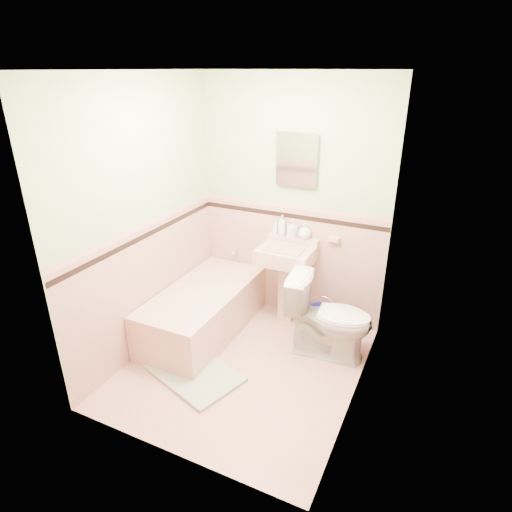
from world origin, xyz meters
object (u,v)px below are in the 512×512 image
at_px(bucket, 321,321).
at_px(soap_bottle_right, 305,231).
at_px(medicine_cabinet, 297,160).
at_px(toilet, 329,317).
at_px(sink, 285,286).
at_px(shoe, 195,365).
at_px(soap_bottle_mid, 293,228).
at_px(soap_bottle_left, 282,225).
at_px(bathtub, 204,312).

bearing_deg(bucket, soap_bottle_right, 143.07).
relative_size(medicine_cabinet, toilet, 0.62).
xyz_separation_m(sink, shoe, (-0.41, -1.12, -0.37)).
height_order(soap_bottle_right, bucket, soap_bottle_right).
height_order(bucket, shoe, bucket).
relative_size(sink, toilet, 1.08).
bearing_deg(shoe, soap_bottle_right, 54.53).
xyz_separation_m(soap_bottle_mid, toilet, (0.59, -0.53, -0.61)).
bearing_deg(toilet, medicine_cabinet, 40.88).
bearing_deg(toilet, soap_bottle_left, 47.97).
bearing_deg(soap_bottle_left, sink, -54.95).
bearing_deg(bucket, soap_bottle_left, 157.56).
xyz_separation_m(sink, medicine_cabinet, (0.00, 0.21, 1.27)).
xyz_separation_m(soap_bottle_right, shoe, (-0.53, -1.30, -0.94)).
xyz_separation_m(bathtub, soap_bottle_left, (0.55, 0.71, 0.80)).
distance_m(bathtub, toilet, 1.29).
relative_size(soap_bottle_left, soap_bottle_mid, 1.17).
bearing_deg(shoe, sink, 56.64).
height_order(sink, soap_bottle_mid, soap_bottle_mid).
height_order(bathtub, bucket, bathtub).
height_order(bathtub, medicine_cabinet, medicine_cabinet).
height_order(sink, medicine_cabinet, medicine_cabinet).
bearing_deg(medicine_cabinet, sink, -90.00).
xyz_separation_m(medicine_cabinet, soap_bottle_right, (0.12, -0.03, -0.70)).
relative_size(bathtub, soap_bottle_left, 7.04).
bearing_deg(soap_bottle_right, sink, -123.97).
bearing_deg(soap_bottle_right, bathtub, -138.46).
distance_m(medicine_cabinet, soap_bottle_mid, 0.70).
bearing_deg(sink, bathtub, -142.07).
distance_m(sink, medicine_cabinet, 1.29).
distance_m(bathtub, soap_bottle_left, 1.20).
height_order(toilet, shoe, toilet).
height_order(soap_bottle_mid, bucket, soap_bottle_mid).
height_order(soap_bottle_left, bucket, soap_bottle_left).
distance_m(bathtub, sink, 0.89).
bearing_deg(toilet, soap_bottle_right, 35.77).
xyz_separation_m(soap_bottle_right, bucket, (0.30, -0.23, -0.86)).
xyz_separation_m(medicine_cabinet, soap_bottle_mid, (-0.01, -0.03, -0.69)).
height_order(medicine_cabinet, soap_bottle_right, medicine_cabinet).
bearing_deg(shoe, toilet, 24.54).
bearing_deg(bathtub, sink, 37.93).
height_order(medicine_cabinet, soap_bottle_mid, medicine_cabinet).
bearing_deg(bucket, soap_bottle_mid, 152.32).
xyz_separation_m(sink, toilet, (0.58, -0.35, -0.03)).
bearing_deg(bathtub, toilet, 7.98).
height_order(soap_bottle_mid, toilet, soap_bottle_mid).
relative_size(bathtub, bucket, 5.32).
relative_size(sink, soap_bottle_left, 4.02).
height_order(soap_bottle_left, soap_bottle_mid, soap_bottle_left).
xyz_separation_m(sink, soap_bottle_right, (0.12, 0.18, 0.57)).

